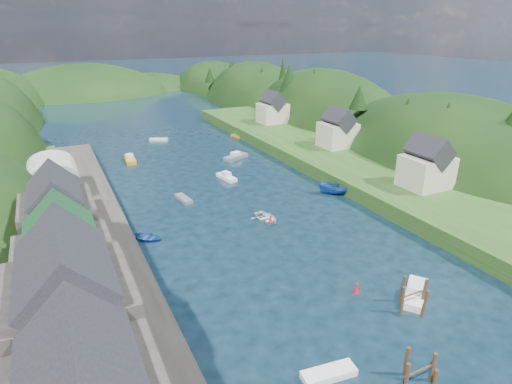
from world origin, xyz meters
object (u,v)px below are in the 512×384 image
piling_cluster_near (419,376)px  piling_cluster_far (413,299)px  channel_buoy_near (356,288)px  channel_buoy_far (270,219)px

piling_cluster_near → piling_cluster_far: piling_cluster_far is taller
piling_cluster_far → channel_buoy_near: bearing=122.2°
piling_cluster_far → channel_buoy_far: (-3.19, 24.07, -0.80)m
piling_cluster_far → channel_buoy_near: (-3.05, 4.84, -0.80)m
piling_cluster_far → piling_cluster_near: bearing=-132.4°
channel_buoy_near → channel_buoy_far: 19.23m
piling_cluster_far → channel_buoy_near: 5.78m
piling_cluster_near → channel_buoy_near: (3.89, 12.44, -0.71)m
channel_buoy_near → channel_buoy_far: (-0.14, 19.23, 0.00)m
piling_cluster_near → channel_buoy_near: size_ratio=3.20×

